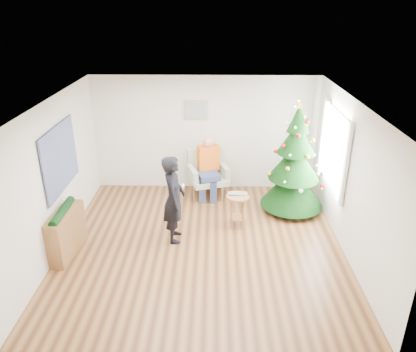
{
  "coord_description": "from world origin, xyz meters",
  "views": [
    {
      "loc": [
        0.22,
        -6.21,
        4.1
      ],
      "look_at": [
        0.1,
        0.6,
        1.1
      ],
      "focal_mm": 35.0,
      "sensor_mm": 36.0,
      "label": 1
    }
  ],
  "objects_px": {
    "christmas_tree": "(295,163)",
    "stool": "(237,211)",
    "armchair": "(207,179)",
    "console": "(66,233)",
    "standing_man": "(174,199)"
  },
  "relations": [
    {
      "from": "standing_man",
      "to": "console",
      "type": "xyz_separation_m",
      "value": [
        -1.83,
        -0.49,
        -0.42
      ]
    },
    {
      "from": "standing_man",
      "to": "console",
      "type": "bearing_deg",
      "value": 100.85
    },
    {
      "from": "stool",
      "to": "armchair",
      "type": "relative_size",
      "value": 0.64
    },
    {
      "from": "stool",
      "to": "standing_man",
      "type": "relative_size",
      "value": 0.41
    },
    {
      "from": "standing_man",
      "to": "christmas_tree",
      "type": "bearing_deg",
      "value": -67.21
    },
    {
      "from": "stool",
      "to": "christmas_tree",
      "type": "bearing_deg",
      "value": 31.43
    },
    {
      "from": "stool",
      "to": "standing_man",
      "type": "distance_m",
      "value": 1.34
    },
    {
      "from": "christmas_tree",
      "to": "stool",
      "type": "relative_size",
      "value": 3.5
    },
    {
      "from": "stool",
      "to": "console",
      "type": "relative_size",
      "value": 0.67
    },
    {
      "from": "armchair",
      "to": "console",
      "type": "distance_m",
      "value": 3.35
    },
    {
      "from": "armchair",
      "to": "christmas_tree",
      "type": "bearing_deg",
      "value": -38.64
    },
    {
      "from": "christmas_tree",
      "to": "armchair",
      "type": "xyz_separation_m",
      "value": [
        -1.77,
        0.67,
        -0.66
      ]
    },
    {
      "from": "christmas_tree",
      "to": "armchair",
      "type": "distance_m",
      "value": 2.01
    },
    {
      "from": "christmas_tree",
      "to": "stool",
      "type": "distance_m",
      "value": 1.54
    },
    {
      "from": "stool",
      "to": "console",
      "type": "bearing_deg",
      "value": -162.22
    }
  ]
}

